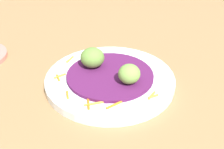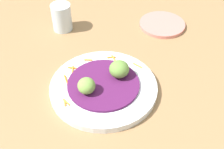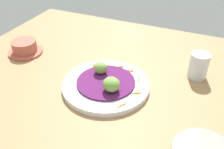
{
  "view_description": "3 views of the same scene",
  "coord_description": "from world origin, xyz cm",
  "px_view_note": "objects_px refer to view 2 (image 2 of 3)",
  "views": [
    {
      "loc": [
        -5.76,
        -53.84,
        35.92
      ],
      "look_at": [
        -0.44,
        -6.38,
        5.03
      ],
      "focal_mm": 45.86,
      "sensor_mm": 36.0,
      "label": 1
    },
    {
      "loc": [
        49.74,
        4.53,
        55.44
      ],
      "look_at": [
        -2.66,
        -3.19,
        5.66
      ],
      "focal_mm": 47.44,
      "sensor_mm": 36.0,
      "label": 2
    },
    {
      "loc": [
        -26.99,
        50.28,
        49.26
      ],
      "look_at": [
        -2.01,
        -6.68,
        6.06
      ],
      "focal_mm": 40.28,
      "sensor_mm": 36.0,
      "label": 3
    }
  ],
  "objects_px": {
    "guac_scoop_center": "(119,69)",
    "side_plate_small": "(162,24)",
    "water_glass": "(62,17)",
    "guac_scoop_left": "(86,86)",
    "main_plate": "(104,87)"
  },
  "relations": [
    {
      "from": "main_plate",
      "to": "side_plate_small",
      "type": "height_order",
      "value": "main_plate"
    },
    {
      "from": "guac_scoop_center",
      "to": "side_plate_small",
      "type": "xyz_separation_m",
      "value": [
        -0.27,
        0.1,
        -0.04
      ]
    },
    {
      "from": "main_plate",
      "to": "side_plate_small",
      "type": "relative_size",
      "value": 1.84
    },
    {
      "from": "guac_scoop_left",
      "to": "guac_scoop_center",
      "type": "height_order",
      "value": "guac_scoop_center"
    },
    {
      "from": "guac_scoop_left",
      "to": "main_plate",
      "type": "bearing_deg",
      "value": 134.3
    },
    {
      "from": "guac_scoop_center",
      "to": "side_plate_small",
      "type": "relative_size",
      "value": 0.35
    },
    {
      "from": "main_plate",
      "to": "water_glass",
      "type": "bearing_deg",
      "value": -145.15
    },
    {
      "from": "water_glass",
      "to": "side_plate_small",
      "type": "bearing_deg",
      "value": 101.29
    },
    {
      "from": "guac_scoop_center",
      "to": "main_plate",
      "type": "bearing_deg",
      "value": -45.7
    },
    {
      "from": "guac_scoop_center",
      "to": "water_glass",
      "type": "distance_m",
      "value": 0.3
    },
    {
      "from": "guac_scoop_left",
      "to": "water_glass",
      "type": "distance_m",
      "value": 0.31
    },
    {
      "from": "guac_scoop_left",
      "to": "water_glass",
      "type": "relative_size",
      "value": 0.51
    },
    {
      "from": "side_plate_small",
      "to": "guac_scoop_center",
      "type": "bearing_deg",
      "value": -20.69
    },
    {
      "from": "guac_scoop_center",
      "to": "water_glass",
      "type": "relative_size",
      "value": 0.6
    },
    {
      "from": "guac_scoop_left",
      "to": "water_glass",
      "type": "bearing_deg",
      "value": -153.87
    }
  ]
}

